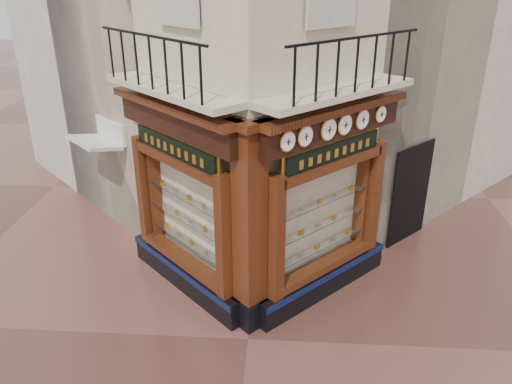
# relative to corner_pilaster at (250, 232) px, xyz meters

# --- Properties ---
(ground) EXTENTS (80.00, 80.00, 0.00)m
(ground) POSITION_rel_corner_pilaster_xyz_m (0.00, -0.50, -1.95)
(ground) COLOR #522F26
(ground) RESTS_ON ground
(shopfront_left) EXTENTS (2.86, 2.86, 3.98)m
(shopfront_left) POSITION_rel_corner_pilaster_xyz_m (-1.41, 1.07, 0.03)
(shopfront_left) COLOR black
(shopfront_left) RESTS_ON ground
(shopfront_right) EXTENTS (2.86, 2.86, 3.98)m
(shopfront_right) POSITION_rel_corner_pilaster_xyz_m (1.41, 1.07, 0.03)
(shopfront_right) COLOR black
(shopfront_right) RESTS_ON ground
(corner_pilaster) EXTENTS (0.85, 0.85, 3.98)m
(corner_pilaster) POSITION_rel_corner_pilaster_xyz_m (0.00, 0.00, 0.00)
(corner_pilaster) COLOR black
(corner_pilaster) RESTS_ON ground
(balcony) EXTENTS (5.94, 2.97, 1.03)m
(balcony) POSITION_rel_corner_pilaster_xyz_m (0.00, 0.99, 2.27)
(balcony) COLOR beige
(balcony) RESTS_ON ground
(clock_a) EXTENTS (0.28, 0.28, 0.35)m
(clock_a) POSITION_rel_corner_pilaster_xyz_m (0.61, 0.01, 1.67)
(clock_a) COLOR gold
(clock_a) RESTS_ON ground
(clock_b) EXTENTS (0.30, 0.30, 0.37)m
(clock_b) POSITION_rel_corner_pilaster_xyz_m (0.90, 0.30, 1.67)
(clock_b) COLOR gold
(clock_b) RESTS_ON ground
(clock_c) EXTENTS (0.32, 0.32, 0.41)m
(clock_c) POSITION_rel_corner_pilaster_xyz_m (1.31, 0.71, 1.67)
(clock_c) COLOR gold
(clock_c) RESTS_ON ground
(clock_d) EXTENTS (0.31, 0.31, 0.39)m
(clock_d) POSITION_rel_corner_pilaster_xyz_m (1.62, 1.02, 1.67)
(clock_d) COLOR gold
(clock_d) RESTS_ON ground
(clock_e) EXTENTS (0.31, 0.31, 0.38)m
(clock_e) POSITION_rel_corner_pilaster_xyz_m (1.98, 1.37, 1.67)
(clock_e) COLOR gold
(clock_e) RESTS_ON ground
(clock_f) EXTENTS (0.27, 0.27, 0.33)m
(clock_f) POSITION_rel_corner_pilaster_xyz_m (2.37, 1.77, 1.67)
(clock_f) COLOR gold
(clock_f) RESTS_ON ground
(awning) EXTENTS (1.54, 1.54, 0.22)m
(awning) POSITION_rel_corner_pilaster_xyz_m (-3.90, 3.20, -1.95)
(awning) COLOR silver
(awning) RESTS_ON ground
(signboard_left) EXTENTS (1.98, 1.98, 0.53)m
(signboard_left) POSITION_rel_corner_pilaster_xyz_m (-1.46, 1.01, 1.15)
(signboard_left) COLOR gold
(signboard_left) RESTS_ON ground
(signboard_right) EXTENTS (1.91, 1.91, 0.51)m
(signboard_right) POSITION_rel_corner_pilaster_xyz_m (1.46, 1.01, 1.15)
(signboard_right) COLOR gold
(signboard_right) RESTS_ON ground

